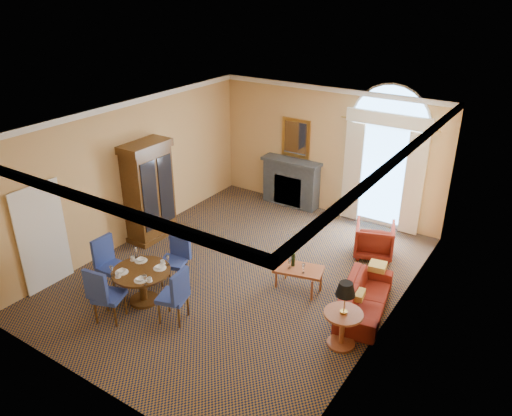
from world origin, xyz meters
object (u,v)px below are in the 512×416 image
Objects in this scene: sofa at (365,297)px; coffee_table at (298,270)px; dining_table at (142,278)px; armchair at (374,240)px; side_table at (344,308)px; armoire at (149,193)px.

coffee_table reaches higher than sofa.
dining_table is 1.30× the size of armchair.
dining_table is 0.57× the size of sofa.
armchair is at bearing 101.98° from side_table.
armchair is at bearing 53.64° from dining_table.
armchair is (-0.61, 1.99, 0.10)m from sofa.
sofa is (3.56, 2.02, -0.24)m from dining_table.
sofa is at bearing 0.16° from armoire.
armoire is 1.93× the size of side_table.
armoire is 5.34m from sofa.
coffee_table is at bearing -0.78° from armoire.
armchair is 0.81× the size of coffee_table.
armchair is (2.95, 4.01, -0.13)m from dining_table.
coffee_table is at bearing 50.95° from armchair.
armoire is 5.13m from armchair.
armoire is at bearing 79.30° from sofa.
armchair is 3.18m from side_table.
armoire is 2.13× the size of dining_table.
dining_table is at bearing -165.68° from side_table.
armchair is at bearing 23.29° from armoire.
sofa is 2.26× the size of armchair.
dining_table reaches higher than coffee_table.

